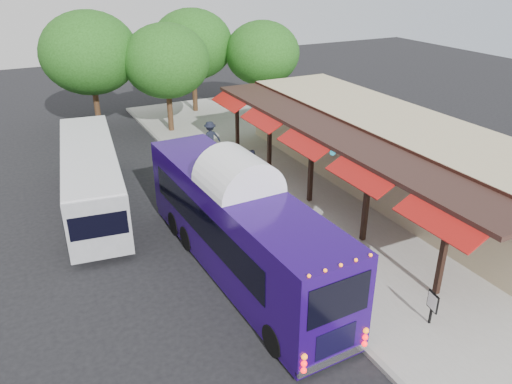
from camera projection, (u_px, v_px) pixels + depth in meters
ground at (281, 267)px, 18.73m from camera, size 90.00×90.00×0.00m
sidewalk at (331, 198)px, 23.97m from camera, size 10.00×40.00×0.15m
curb at (237, 220)px, 21.95m from camera, size 0.20×40.00×0.16m
station_shelter at (390, 152)px, 24.60m from camera, size 8.15×20.00×3.60m
coach_bus at (239, 223)px, 17.74m from camera, size 2.89×11.64×3.69m
city_bus at (91, 176)px, 22.62m from camera, size 3.62×10.84×2.86m
ped_a at (298, 226)px, 19.35m from camera, size 0.79×0.63×1.91m
ped_b at (251, 167)px, 25.07m from camera, size 1.04×0.93×1.76m
ped_c at (261, 198)px, 21.59m from camera, size 1.14×1.11×1.91m
ped_d at (210, 137)px, 28.90m from camera, size 1.27×0.77×1.91m
sign_board at (433, 303)px, 15.33m from camera, size 0.15×0.51×1.13m
tree_left at (166, 61)px, 31.31m from camera, size 5.47×5.47×7.00m
tree_mid at (192, 44)px, 35.43m from camera, size 5.82×5.82×7.45m
tree_right at (262, 53)px, 35.05m from camera, size 5.24×5.24×6.71m
tree_far at (90, 53)px, 31.04m from camera, size 6.06×6.06×7.76m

